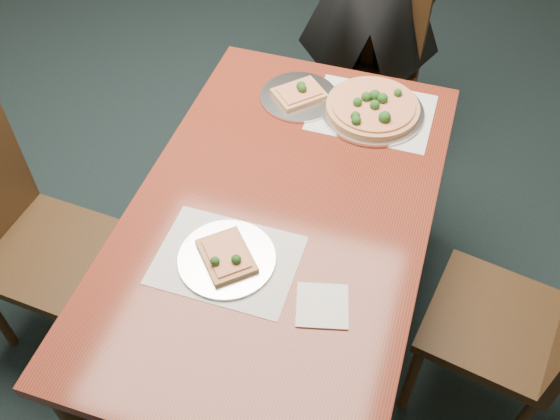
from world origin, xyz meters
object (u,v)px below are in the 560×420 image
(slice_plate_near, at_px, (227,258))
(slice_plate_far, at_px, (299,95))
(dining_table, at_px, (280,229))
(chair_far, at_px, (366,69))
(chair_left, at_px, (23,234))
(pizza_pan, at_px, (373,108))
(chair_right, at_px, (527,324))

(slice_plate_near, distance_m, slice_plate_far, 0.76)
(dining_table, bearing_deg, chair_far, 87.46)
(chair_left, relative_size, pizza_pan, 2.51)
(slice_plate_far, bearing_deg, dining_table, -79.58)
(chair_left, bearing_deg, dining_table, -74.41)
(chair_left, height_order, pizza_pan, chair_left)
(pizza_pan, bearing_deg, chair_far, 102.43)
(chair_far, bearing_deg, dining_table, -84.01)
(chair_far, height_order, chair_left, same)
(pizza_pan, bearing_deg, chair_right, -40.81)
(chair_left, relative_size, slice_plate_far, 3.25)
(dining_table, relative_size, pizza_pan, 4.13)
(chair_far, height_order, pizza_pan, chair_far)
(pizza_pan, height_order, slice_plate_far, pizza_pan)
(chair_left, bearing_deg, pizza_pan, -51.99)
(chair_right, distance_m, slice_plate_near, 0.95)
(pizza_pan, bearing_deg, slice_plate_near, -108.90)
(pizza_pan, bearing_deg, chair_left, -145.68)
(chair_left, xyz_separation_m, pizza_pan, (1.04, 0.71, 0.26))
(dining_table, xyz_separation_m, chair_right, (0.80, -0.02, -0.14))
(chair_left, bearing_deg, chair_far, -32.17)
(dining_table, bearing_deg, slice_plate_near, -110.93)
(chair_far, xyz_separation_m, slice_plate_far, (-0.15, -0.56, 0.25))
(chair_far, distance_m, slice_plate_far, 0.63)
(slice_plate_far, bearing_deg, pizza_pan, -0.53)
(dining_table, distance_m, chair_right, 0.81)
(chair_right, xyz_separation_m, slice_plate_far, (-0.90, 0.55, 0.25))
(dining_table, distance_m, chair_left, 0.90)
(chair_far, xyz_separation_m, chair_left, (-0.92, -1.27, 0.00))
(chair_right, bearing_deg, chair_left, -73.97)
(pizza_pan, distance_m, slice_plate_far, 0.27)
(chair_left, xyz_separation_m, slice_plate_far, (0.77, 0.71, 0.25))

